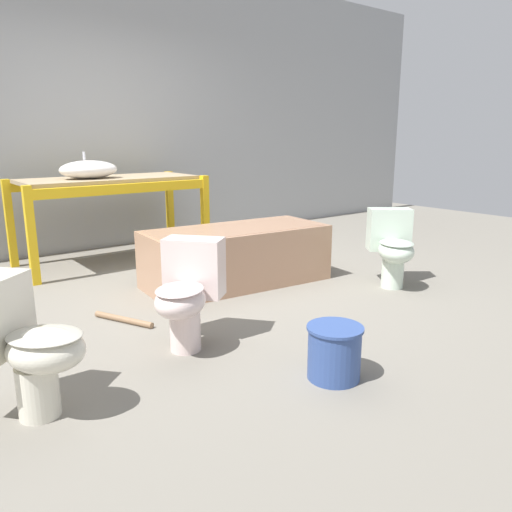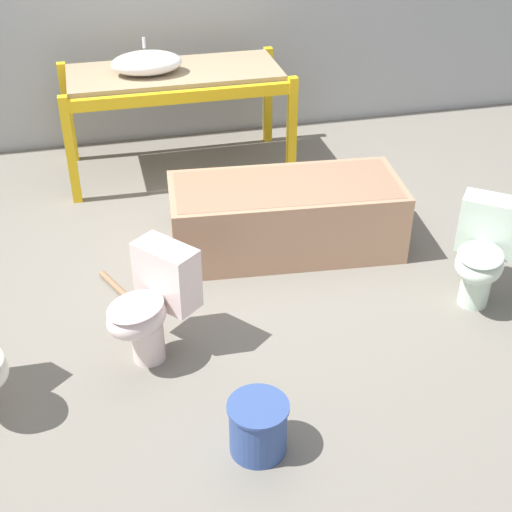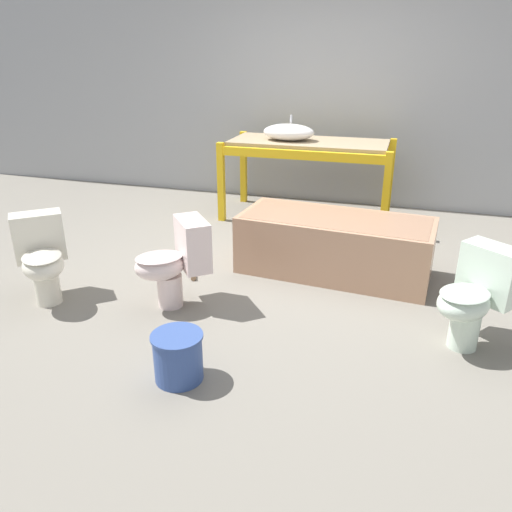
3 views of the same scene
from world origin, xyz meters
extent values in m
plane|color=slate|center=(0.00, 0.00, 0.00)|extent=(12.00, 12.00, 0.00)
cube|color=#9EA0A3|center=(0.00, 2.16, 1.60)|extent=(10.80, 0.08, 3.20)
cube|color=yellow|center=(-0.96, 1.04, 0.43)|extent=(0.07, 0.07, 0.86)
cube|color=yellow|center=(0.78, 1.04, 0.43)|extent=(0.07, 0.07, 0.86)
cube|color=yellow|center=(-0.96, 1.82, 0.43)|extent=(0.07, 0.07, 0.86)
cube|color=yellow|center=(0.78, 1.82, 0.43)|extent=(0.07, 0.07, 0.86)
cube|color=yellow|center=(-0.09, 1.04, 0.78)|extent=(1.74, 0.06, 0.09)
cube|color=yellow|center=(-0.09, 1.82, 0.78)|extent=(1.74, 0.06, 0.09)
cube|color=#998466|center=(-0.09, 1.43, 0.84)|extent=(1.67, 0.70, 0.04)
ellipsoid|color=white|center=(-0.31, 1.38, 0.94)|extent=(0.55, 0.36, 0.17)
cylinder|color=silver|center=(-0.31, 1.48, 1.07)|extent=(0.02, 0.02, 0.08)
cube|color=tan|center=(0.44, 0.01, 0.24)|extent=(1.62, 0.81, 0.49)
cube|color=#977056|center=(0.44, 0.01, 0.39)|extent=(1.54, 0.72, 0.20)
cylinder|color=silver|center=(1.41, -0.91, 0.12)|extent=(0.18, 0.18, 0.25)
ellipsoid|color=silver|center=(1.37, -0.96, 0.33)|extent=(0.44, 0.46, 0.20)
ellipsoid|color=#A3B3A3|center=(1.37, -0.96, 0.40)|extent=(0.42, 0.43, 0.03)
cube|color=silver|center=(1.52, -0.76, 0.47)|extent=(0.39, 0.36, 0.36)
cylinder|color=silver|center=(-1.52, -1.17, 0.12)|extent=(0.18, 0.18, 0.25)
ellipsoid|color=silver|center=(-1.48, -1.21, 0.33)|extent=(0.45, 0.46, 0.20)
ellipsoid|color=#B3AF9F|center=(-1.48, -1.21, 0.40)|extent=(0.43, 0.43, 0.03)
cylinder|color=silver|center=(-0.62, -0.94, 0.12)|extent=(0.18, 0.18, 0.25)
ellipsoid|color=silver|center=(-0.67, -0.98, 0.33)|extent=(0.46, 0.45, 0.20)
ellipsoid|color=#BBA7A3|center=(-0.67, -0.98, 0.40)|extent=(0.43, 0.43, 0.03)
cube|color=silver|center=(-0.48, -0.82, 0.47)|extent=(0.37, 0.39, 0.36)
cylinder|color=#334C8C|center=(-0.19, -1.74, 0.14)|extent=(0.28, 0.28, 0.29)
cylinder|color=#334C8C|center=(-0.19, -1.74, 0.28)|extent=(0.30, 0.30, 0.02)
cylinder|color=#8C6B4C|center=(-0.74, -0.28, 0.02)|extent=(0.24, 0.47, 0.04)
camera|label=1|loc=(-2.00, -3.41, 1.25)|focal=35.00mm
camera|label=2|loc=(-0.76, -4.08, 2.70)|focal=50.00mm
camera|label=3|loc=(0.94, -3.91, 1.77)|focal=35.00mm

